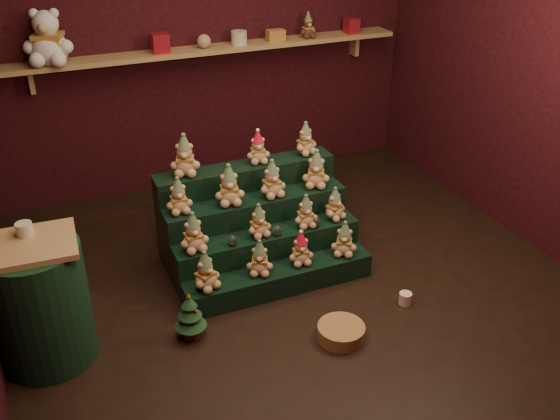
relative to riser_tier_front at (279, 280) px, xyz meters
name	(u,v)px	position (x,y,z in m)	size (l,w,h in m)	color
ground	(296,285)	(0.14, 0.01, -0.09)	(4.00, 4.00, 0.00)	black
back_wall	(203,34)	(0.14, 2.06, 1.31)	(4.00, 0.10, 2.80)	black
front_wall	(536,272)	(0.14, -2.04, 1.31)	(4.00, 0.10, 2.80)	black
right_wall	(549,67)	(2.19, 0.01, 1.31)	(0.10, 4.00, 2.80)	black
back_shelf	(209,50)	(0.14, 1.88, 1.20)	(3.60, 0.26, 0.24)	#A68C53
riser_tier_front	(279,280)	(0.00, 0.00, 0.00)	(1.40, 0.22, 0.18)	black
riser_tier_midfront	(268,254)	(0.00, 0.22, 0.09)	(1.40, 0.22, 0.36)	black
riser_tier_midback	(257,230)	(0.00, 0.44, 0.18)	(1.40, 0.22, 0.54)	black
riser_tier_back	(246,207)	(0.00, 0.66, 0.27)	(1.40, 0.22, 0.72)	black
teddy_0	(205,271)	(-0.55, -0.01, 0.23)	(0.20, 0.18, 0.28)	tan
teddy_1	(260,258)	(-0.15, 0.01, 0.22)	(0.19, 0.17, 0.26)	tan
teddy_2	(301,248)	(0.17, 0.01, 0.22)	(0.18, 0.16, 0.25)	tan
teddy_3	(344,239)	(0.52, 0.00, 0.22)	(0.19, 0.17, 0.26)	tan
teddy_4	(193,232)	(-0.55, 0.21, 0.41)	(0.20, 0.18, 0.28)	tan
teddy_5	(259,221)	(-0.07, 0.21, 0.39)	(0.18, 0.16, 0.25)	tan
teddy_6	(306,211)	(0.30, 0.20, 0.40)	(0.18, 0.16, 0.25)	tan
teddy_7	(335,204)	(0.55, 0.22, 0.40)	(0.18, 0.16, 0.25)	tan
teddy_8	(178,196)	(-0.58, 0.46, 0.58)	(0.19, 0.17, 0.26)	tan
teddy_9	(229,185)	(-0.21, 0.44, 0.60)	(0.21, 0.19, 0.30)	tan
teddy_10	(272,179)	(0.12, 0.43, 0.59)	(0.20, 0.18, 0.28)	tan
teddy_11	(316,169)	(0.50, 0.45, 0.60)	(0.21, 0.19, 0.29)	tan
teddy_12	(185,155)	(-0.46, 0.68, 0.78)	(0.22, 0.20, 0.30)	tan
teddy_13	(258,147)	(0.11, 0.67, 0.75)	(0.18, 0.16, 0.25)	tan
teddy_14	(305,139)	(0.51, 0.67, 0.76)	(0.18, 0.16, 0.25)	tan
snow_globe_a	(233,240)	(-0.29, 0.16, 0.31)	(0.06, 0.06, 0.08)	black
snow_globe_b	(277,231)	(0.05, 0.16, 0.31)	(0.06, 0.06, 0.08)	black
snow_globe_c	(315,222)	(0.36, 0.16, 0.31)	(0.06, 0.06, 0.08)	black
side_table	(40,302)	(-1.59, -0.07, 0.32)	(0.57, 0.57, 0.83)	#A68C53
table_ornament	(24,229)	(-1.59, 0.03, 0.77)	(0.10, 0.10, 0.08)	beige
mini_christmas_tree	(190,316)	(-0.73, -0.25, 0.08)	(0.21, 0.21, 0.35)	#472319
mug_left	(328,332)	(0.08, -0.61, -0.04)	(0.09, 0.09, 0.09)	beige
mug_right	(405,298)	(0.75, -0.50, -0.05)	(0.09, 0.09, 0.09)	beige
wicker_basket	(341,332)	(0.16, -0.65, -0.04)	(0.31, 0.31, 0.10)	#9B663E
white_bear	(46,30)	(-1.18, 1.85, 1.50)	(0.39, 0.35, 0.54)	white
brown_bear	(308,26)	(1.08, 1.85, 1.34)	(0.16, 0.14, 0.22)	#4A2918
gift_tin_red_a	(160,43)	(-0.30, 1.86, 1.31)	(0.14, 0.14, 0.16)	maroon
gift_tin_cream	(239,38)	(0.41, 1.86, 1.29)	(0.14, 0.14, 0.12)	beige
gift_tin_red_b	(352,26)	(1.54, 1.86, 1.30)	(0.12, 0.12, 0.14)	maroon
shelf_plush_ball	(204,41)	(0.08, 1.86, 1.29)	(0.12, 0.12, 0.12)	tan
scarf_gift_box	(276,35)	(0.76, 1.86, 1.28)	(0.16, 0.10, 0.10)	orange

